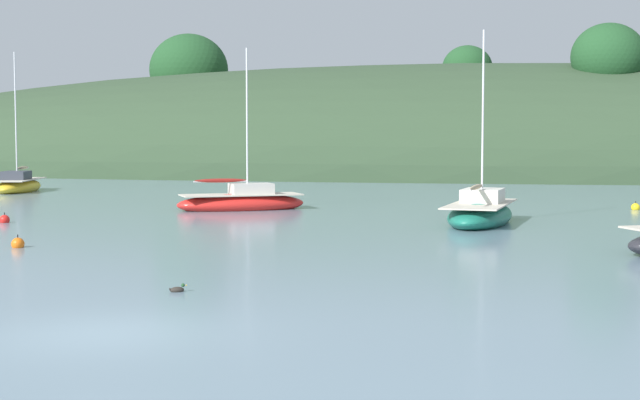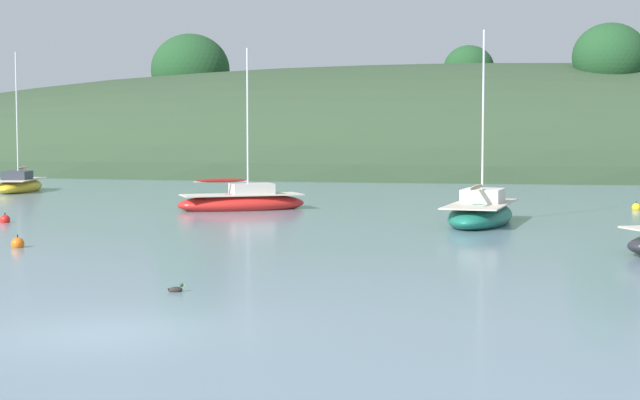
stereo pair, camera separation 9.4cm
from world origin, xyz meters
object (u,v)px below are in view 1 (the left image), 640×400
(mooring_buoy_inner, at_px, (5,220))
(duck_trailing, at_px, (177,290))
(sailboat_red_portside, at_px, (242,202))
(sailboat_grey_yawl, at_px, (481,213))
(mooring_buoy_outer, at_px, (635,207))
(mooring_buoy_channel, at_px, (18,244))
(sailboat_yellow_far, at_px, (18,185))

(mooring_buoy_inner, relative_size, duck_trailing, 1.33)
(sailboat_red_portside, relative_size, sailboat_grey_yawl, 0.99)
(mooring_buoy_inner, bearing_deg, duck_trailing, -48.44)
(mooring_buoy_outer, xyz_separation_m, mooring_buoy_channel, (-22.42, -21.16, 0.00))
(sailboat_yellow_far, xyz_separation_m, sailboat_grey_yawl, (31.57, -17.12, 0.01))
(mooring_buoy_inner, bearing_deg, sailboat_grey_yawl, 10.63)
(sailboat_yellow_far, bearing_deg, mooring_buoy_inner, -61.58)
(sailboat_red_portside, height_order, sailboat_yellow_far, sailboat_yellow_far)
(sailboat_grey_yawl, distance_m, mooring_buoy_inner, 20.60)
(duck_trailing, bearing_deg, mooring_buoy_inner, 131.56)
(sailboat_red_portside, relative_size, duck_trailing, 20.80)
(mooring_buoy_channel, bearing_deg, mooring_buoy_outer, 43.35)
(sailboat_red_portside, bearing_deg, mooring_buoy_outer, 11.58)
(sailboat_red_portside, bearing_deg, mooring_buoy_inner, -131.78)
(sailboat_grey_yawl, bearing_deg, sailboat_yellow_far, 151.53)
(mooring_buoy_outer, bearing_deg, sailboat_red_portside, -168.42)
(mooring_buoy_channel, bearing_deg, sailboat_yellow_far, 119.78)
(mooring_buoy_channel, bearing_deg, duck_trailing, -41.09)
(sailboat_red_portside, xyz_separation_m, sailboat_grey_yawl, (12.21, -5.20, 0.03))
(sailboat_yellow_far, relative_size, mooring_buoy_channel, 17.86)
(mooring_buoy_outer, relative_size, duck_trailing, 1.33)
(sailboat_yellow_far, bearing_deg, sailboat_grey_yawl, -28.47)
(sailboat_yellow_far, distance_m, mooring_buoy_channel, 33.47)
(sailboat_red_portside, bearing_deg, sailboat_grey_yawl, -23.07)
(sailboat_yellow_far, height_order, sailboat_grey_yawl, sailboat_yellow_far)
(mooring_buoy_channel, bearing_deg, mooring_buoy_inner, 123.09)
(mooring_buoy_outer, bearing_deg, sailboat_yellow_far, 168.58)
(mooring_buoy_outer, distance_m, duck_trailing, 31.76)
(sailboat_yellow_far, xyz_separation_m, mooring_buoy_outer, (39.04, -7.89, -0.31))
(sailboat_yellow_far, xyz_separation_m, mooring_buoy_channel, (16.62, -29.05, -0.31))
(sailboat_yellow_far, bearing_deg, sailboat_red_portside, -31.62)
(mooring_buoy_inner, bearing_deg, sailboat_red_portside, 48.22)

